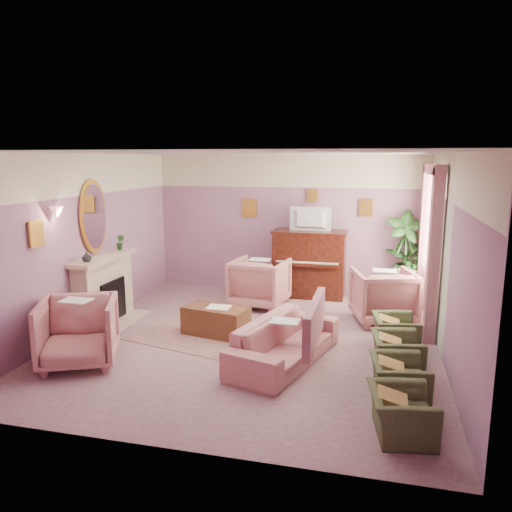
% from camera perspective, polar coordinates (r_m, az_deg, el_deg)
% --- Properties ---
extents(floor, '(5.50, 6.00, 0.01)m').
position_cam_1_polar(floor, '(7.72, -0.55, -9.57)').
color(floor, gray).
rests_on(floor, ground).
extents(ceiling, '(5.50, 6.00, 0.01)m').
position_cam_1_polar(ceiling, '(7.22, -0.59, 11.69)').
color(ceiling, silver).
rests_on(ceiling, wall_back).
extents(wall_back, '(5.50, 0.02, 2.80)m').
position_cam_1_polar(wall_back, '(10.24, 3.65, 3.64)').
color(wall_back, slate).
rests_on(wall_back, floor).
extents(wall_front, '(5.50, 0.02, 2.80)m').
position_cam_1_polar(wall_front, '(4.58, -10.08, -5.90)').
color(wall_front, slate).
rests_on(wall_front, floor).
extents(wall_left, '(0.02, 6.00, 2.80)m').
position_cam_1_polar(wall_left, '(8.45, -18.93, 1.48)').
color(wall_left, slate).
rests_on(wall_left, floor).
extents(wall_right, '(0.02, 6.00, 2.80)m').
position_cam_1_polar(wall_right, '(7.18, 21.20, -0.30)').
color(wall_right, slate).
rests_on(wall_right, floor).
extents(picture_rail_band, '(5.50, 0.01, 0.65)m').
position_cam_1_polar(picture_rail_band, '(10.15, 3.72, 9.66)').
color(picture_rail_band, beige).
rests_on(picture_rail_band, wall_back).
extents(stripe_panel, '(0.01, 3.00, 2.15)m').
position_cam_1_polar(stripe_panel, '(8.50, 19.90, -0.76)').
color(stripe_panel, beige).
rests_on(stripe_panel, wall_right).
extents(fireplace_surround, '(0.30, 1.40, 1.10)m').
position_cam_1_polar(fireplace_surround, '(8.71, -16.98, -3.86)').
color(fireplace_surround, '#C4AB90').
rests_on(fireplace_surround, floor).
extents(fireplace_inset, '(0.18, 0.72, 0.68)m').
position_cam_1_polar(fireplace_inset, '(8.70, -16.36, -4.87)').
color(fireplace_inset, black).
rests_on(fireplace_inset, floor).
extents(fire_ember, '(0.06, 0.54, 0.10)m').
position_cam_1_polar(fire_ember, '(8.73, -16.07, -6.03)').
color(fire_ember, orange).
rests_on(fire_ember, floor).
extents(mantel_shelf, '(0.40, 1.55, 0.07)m').
position_cam_1_polar(mantel_shelf, '(8.57, -17.03, -0.19)').
color(mantel_shelf, '#C4AB90').
rests_on(mantel_shelf, fireplace_surround).
extents(hearth, '(0.55, 1.50, 0.02)m').
position_cam_1_polar(hearth, '(8.76, -15.65, -7.37)').
color(hearth, '#C4AB90').
rests_on(hearth, floor).
extents(mirror_frame, '(0.04, 0.72, 1.20)m').
position_cam_1_polar(mirror_frame, '(8.54, -18.09, 4.33)').
color(mirror_frame, gold).
rests_on(mirror_frame, wall_left).
extents(mirror_glass, '(0.01, 0.60, 1.06)m').
position_cam_1_polar(mirror_glass, '(8.53, -17.95, 4.33)').
color(mirror_glass, white).
rests_on(mirror_glass, wall_left).
extents(sconce_shade, '(0.20, 0.20, 0.16)m').
position_cam_1_polar(sconce_shade, '(7.61, -21.83, 4.69)').
color(sconce_shade, '#FBAB8B').
rests_on(sconce_shade, wall_left).
extents(piano, '(1.40, 0.60, 1.30)m').
position_cam_1_polar(piano, '(9.98, 6.09, -0.97)').
color(piano, '#37130B').
rests_on(piano, floor).
extents(piano_keyshelf, '(1.30, 0.12, 0.06)m').
position_cam_1_polar(piano_keyshelf, '(9.63, 5.81, -0.98)').
color(piano_keyshelf, '#37130B').
rests_on(piano_keyshelf, piano).
extents(piano_keys, '(1.20, 0.08, 0.02)m').
position_cam_1_polar(piano_keys, '(9.62, 5.82, -0.75)').
color(piano_keys, silver).
rests_on(piano_keys, piano).
extents(piano_top, '(1.45, 0.65, 0.04)m').
position_cam_1_polar(piano_top, '(9.86, 6.17, 2.79)').
color(piano_top, '#37130B').
rests_on(piano_top, piano).
extents(television, '(0.80, 0.12, 0.48)m').
position_cam_1_polar(television, '(9.78, 6.17, 4.43)').
color(television, black).
rests_on(television, piano).
extents(print_back_left, '(0.30, 0.03, 0.38)m').
position_cam_1_polar(print_back_left, '(10.34, -0.75, 5.52)').
color(print_back_left, gold).
rests_on(print_back_left, wall_back).
extents(print_back_right, '(0.26, 0.03, 0.34)m').
position_cam_1_polar(print_back_right, '(10.00, 12.44, 5.42)').
color(print_back_right, gold).
rests_on(print_back_right, wall_back).
extents(print_back_mid, '(0.22, 0.03, 0.26)m').
position_cam_1_polar(print_back_mid, '(10.06, 6.47, 6.90)').
color(print_back_mid, gold).
rests_on(print_back_mid, wall_back).
extents(print_left_wall, '(0.03, 0.28, 0.36)m').
position_cam_1_polar(print_left_wall, '(7.42, -23.82, 2.36)').
color(print_left_wall, gold).
rests_on(print_left_wall, wall_left).
extents(window_blind, '(0.03, 1.40, 1.80)m').
position_cam_1_polar(window_blind, '(8.65, 19.78, 3.64)').
color(window_blind, beige).
rests_on(window_blind, wall_right).
extents(curtain_left, '(0.16, 0.34, 2.60)m').
position_cam_1_polar(curtain_left, '(7.80, 19.65, -0.09)').
color(curtain_left, '#9B5967').
rests_on(curtain_left, floor).
extents(curtain_right, '(0.16, 0.34, 2.60)m').
position_cam_1_polar(curtain_right, '(9.60, 18.63, 1.98)').
color(curtain_right, '#9B5967').
rests_on(curtain_right, floor).
extents(pelmet, '(0.16, 2.20, 0.16)m').
position_cam_1_polar(pelmet, '(8.58, 19.62, 9.36)').
color(pelmet, '#9B5967').
rests_on(pelmet, wall_right).
extents(mantel_plant, '(0.16, 0.16, 0.28)m').
position_cam_1_polar(mantel_plant, '(9.00, -15.25, 1.53)').
color(mantel_plant, '#224B1E').
rests_on(mantel_plant, mantel_shelf).
extents(mantel_vase, '(0.16, 0.16, 0.16)m').
position_cam_1_polar(mantel_vase, '(8.13, -18.81, -0.10)').
color(mantel_vase, beige).
rests_on(mantel_vase, mantel_shelf).
extents(area_rug, '(2.86, 2.35, 0.01)m').
position_cam_1_polar(area_rug, '(7.95, -3.97, -8.93)').
color(area_rug, '#96665F').
rests_on(area_rug, floor).
extents(coffee_table, '(1.08, 0.70, 0.45)m').
position_cam_1_polar(coffee_table, '(7.89, -4.59, -7.40)').
color(coffee_table, '#54311A').
rests_on(coffee_table, floor).
extents(table_paper, '(0.35, 0.28, 0.01)m').
position_cam_1_polar(table_paper, '(7.81, -4.27, -5.84)').
color(table_paper, white).
rests_on(table_paper, coffee_table).
extents(sofa, '(0.67, 2.02, 0.82)m').
position_cam_1_polar(sofa, '(6.82, 3.30, -8.79)').
color(sofa, tan).
rests_on(sofa, floor).
extents(sofa_throw, '(0.10, 1.53, 0.56)m').
position_cam_1_polar(sofa_throw, '(6.70, 6.71, -7.48)').
color(sofa_throw, '#9B5967').
rests_on(sofa_throw, sofa).
extents(floral_armchair_left, '(0.96, 0.96, 1.00)m').
position_cam_1_polar(floral_armchair_left, '(9.29, 0.42, -2.76)').
color(floral_armchair_left, tan).
rests_on(floral_armchair_left, floor).
extents(floral_armchair_right, '(0.96, 0.96, 1.00)m').
position_cam_1_polar(floral_armchair_right, '(8.66, 14.38, -4.15)').
color(floral_armchair_right, tan).
rests_on(floral_armchair_right, floor).
extents(floral_armchair_front, '(0.96, 0.96, 1.00)m').
position_cam_1_polar(floral_armchair_front, '(7.11, -19.69, -7.83)').
color(floral_armchair_front, tan).
rests_on(floral_armchair_front, floor).
extents(olive_chair_a, '(0.50, 0.71, 0.62)m').
position_cam_1_polar(olive_chair_a, '(5.36, 16.28, -16.17)').
color(olive_chair_a, '#454D2B').
rests_on(olive_chair_a, floor).
extents(olive_chair_b, '(0.50, 0.71, 0.62)m').
position_cam_1_polar(olive_chair_b, '(6.10, 16.01, -12.68)').
color(olive_chair_b, '#454D2B').
rests_on(olive_chair_b, floor).
extents(olive_chair_c, '(0.50, 0.71, 0.62)m').
position_cam_1_polar(olive_chair_c, '(6.86, 15.79, -9.96)').
color(olive_chair_c, '#454D2B').
rests_on(olive_chair_c, floor).
extents(olive_chair_d, '(0.50, 0.71, 0.62)m').
position_cam_1_polar(olive_chair_d, '(7.64, 15.63, -7.78)').
color(olive_chair_d, '#454D2B').
rests_on(olive_chair_d, floor).
extents(side_table, '(0.52, 0.52, 0.70)m').
position_cam_1_polar(side_table, '(9.87, 16.91, -3.31)').
color(side_table, white).
rests_on(side_table, floor).
extents(side_plant_big, '(0.30, 0.30, 0.34)m').
position_cam_1_polar(side_plant_big, '(9.76, 17.08, -0.35)').
color(side_plant_big, '#224B1E').
rests_on(side_plant_big, side_table).
extents(side_plant_small, '(0.16, 0.16, 0.28)m').
position_cam_1_polar(side_plant_small, '(9.68, 17.81, -0.67)').
color(side_plant_small, '#224B1E').
rests_on(side_plant_small, side_table).
extents(palm_pot, '(0.34, 0.34, 0.34)m').
position_cam_1_polar(palm_pot, '(9.98, 16.40, -4.19)').
color(palm_pot, '#9E5B44').
rests_on(palm_pot, floor).
extents(palm_plant, '(0.76, 0.76, 1.44)m').
position_cam_1_polar(palm_plant, '(9.79, 16.69, 0.84)').
color(palm_plant, '#224B1E').
rests_on(palm_plant, palm_pot).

